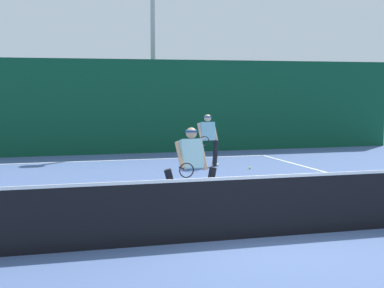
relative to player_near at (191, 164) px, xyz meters
The scene contains 11 objects.
ground_plane 2.79m from the player_near, 82.09° to the right, with size 80.00×80.00×0.00m, color #465E91.
court_line_baseline_far 8.53m from the player_near, 87.54° to the left, with size 9.60×0.10×0.01m, color white.
court_line_service 3.85m from the player_near, 84.41° to the left, with size 7.83×0.10×0.01m, color white.
court_line_centre 1.13m from the player_near, 57.87° to the left, with size 0.10×6.40×0.01m, color white.
tennis_net 2.67m from the player_near, 82.09° to the right, with size 10.52×0.09×1.11m.
player_near is the anchor object (origin of this frame).
player_far 6.53m from the player_near, 69.17° to the left, with size 0.81×0.83×1.60m.
tennis_ball 6.24m from the player_near, 57.22° to the left, with size 0.07×0.07×0.07m, color #D1E033.
tennis_ball_extra 3.32m from the player_near, 14.69° to the right, with size 0.07×0.07×0.07m, color #D1E033.
back_fence_windscreen 10.48m from the player_near, 88.00° to the left, with size 21.99×0.12×3.42m, color #0D442B.
light_pole 12.69m from the player_near, 80.60° to the left, with size 0.55×0.44×8.19m.
Camera 1 is at (-3.84, -9.11, 2.44)m, focal length 57.96 mm.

